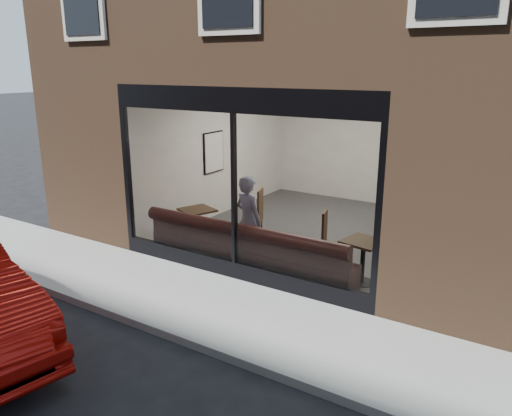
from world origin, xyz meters
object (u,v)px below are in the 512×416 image
Objects in this scene: cafe_chair_right at (314,246)px; person at (248,221)px; banquette at (248,258)px; cafe_chair_left at (252,220)px; cafe_table_left at (197,210)px; cafe_table_right at (364,242)px.

person is at bearing 31.34° from cafe_chair_right.
banquette is at bearing 43.37° from cafe_chair_right.
cafe_chair_left is 2.03m from cafe_chair_right.
cafe_table_left is 1.65× the size of cafe_chair_right.
banquette is 6.49× the size of cafe_table_right.
cafe_table_left is 3.48m from cafe_table_right.
person is at bearing 102.52° from cafe_chair_left.
cafe_table_right reaches higher than cafe_chair_right.
cafe_chair_right is at bearing -118.31° from person.
banquette is 1.35m from cafe_chair_right.
cafe_table_right is (2.06, 0.30, -0.09)m from person.
banquette is 0.67m from person.
banquette is 9.37× the size of cafe_chair_left.
person reaches higher than cafe_table_right.
cafe_table_right is at bearing 137.67° from cafe_chair_left.
cafe_table_left reaches higher than banquette.
cafe_table_left is (-1.57, 0.55, 0.52)m from banquette.
banquette is at bearing -19.30° from cafe_table_left.
cafe_table_left is 1.43× the size of cafe_chair_left.
person reaches higher than banquette.
person is 2.01m from cafe_chair_left.
cafe_table_left reaches higher than cafe_chair_left.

